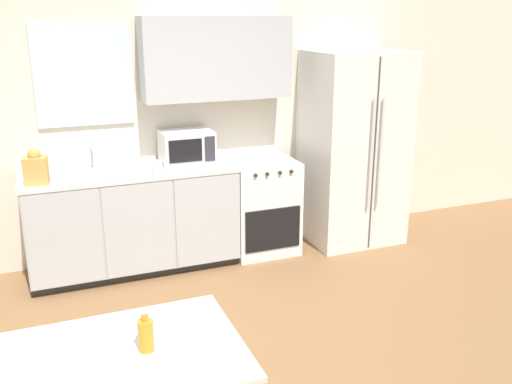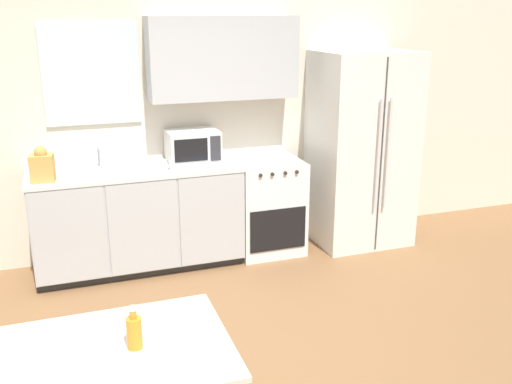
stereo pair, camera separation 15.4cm
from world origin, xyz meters
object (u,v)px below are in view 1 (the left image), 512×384
at_px(refrigerator, 353,148).
at_px(drink_bottle, 146,334).
at_px(oven_range, 260,205).
at_px(dining_table, 121,373).
at_px(coffee_mug, 158,166).
at_px(microwave, 187,146).

relative_size(refrigerator, drink_bottle, 8.73).
xyz_separation_m(oven_range, drink_bottle, (-1.58, -2.50, 0.36)).
height_order(refrigerator, dining_table, refrigerator).
bearing_deg(coffee_mug, dining_table, -106.73).
distance_m(dining_table, drink_bottle, 0.23).
bearing_deg(dining_table, drink_bottle, -3.41).
relative_size(oven_range, refrigerator, 0.48).
distance_m(coffee_mug, drink_bottle, 2.43).
bearing_deg(dining_table, coffee_mug, 73.27).
relative_size(oven_range, coffee_mug, 8.17).
bearing_deg(refrigerator, oven_range, 176.68).
bearing_deg(drink_bottle, dining_table, 176.59).
bearing_deg(refrigerator, drink_bottle, -136.35).
bearing_deg(oven_range, coffee_mug, -171.59).
distance_m(oven_range, microwave, 0.93).
height_order(refrigerator, microwave, refrigerator).
distance_m(oven_range, coffee_mug, 1.14).
bearing_deg(refrigerator, microwave, 174.24).
height_order(coffee_mug, dining_table, coffee_mug).
distance_m(oven_range, drink_bottle, 2.98).
xyz_separation_m(microwave, coffee_mug, (-0.32, -0.26, -0.09)).
height_order(microwave, coffee_mug, microwave).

